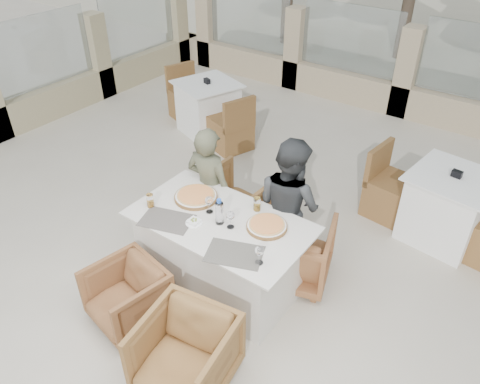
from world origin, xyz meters
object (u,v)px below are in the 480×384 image
Objects in this scene: wine_glass_centre at (209,204)px; pizza_left at (196,196)px; wine_glass_near at (230,219)px; olive_dish at (194,221)px; wine_glass_corner at (259,254)px; bg_table_a at (208,108)px; pizza_right at (267,226)px; armchair_near_right at (186,354)px; bg_table_b at (446,208)px; armchair_far_right at (295,250)px; dining_table at (221,253)px; diner_left at (209,189)px; armchair_far_left at (236,202)px; beer_glass_left at (150,201)px; water_bottle at (219,211)px; beer_glass_right at (257,204)px; armchair_near_left at (127,296)px; diner_right at (289,206)px.

pizza_left is at bearing 159.11° from wine_glass_centre.
olive_dish is at bearing -154.03° from wine_glass_near.
wine_glass_centre is 0.78m from wine_glass_corner.
wine_glass_near is at bearing -27.39° from bg_table_a.
pizza_right is 1.23m from armchair_near_right.
bg_table_a is 1.00× the size of bg_table_b.
bg_table_b reaches higher than armchair_far_right.
armchair_far_right is at bearing 44.77° from dining_table.
pizza_left is 0.58× the size of armchair_far_right.
diner_left reaches higher than pizza_left.
armchair_far_left is at bearing -105.87° from diner_left.
armchair_near_right is (1.06, -0.77, -0.52)m from beer_glass_left.
armchair_near_right is at bearing -102.05° from wine_glass_corner.
water_bottle is 0.19m from wine_glass_centre.
olive_dish is at bearing 173.64° from wine_glass_corner.
armchair_far_left is at bearing 133.61° from wine_glass_corner.
wine_glass_corner is 1.42× the size of beer_glass_left.
wine_glass_near reaches higher than olive_dish.
diner_left is (-0.47, 0.43, 0.29)m from dining_table.
pizza_right is 2.72× the size of beer_glass_left.
beer_glass_right reaches higher than bg_table_a.
dining_table is 0.88m from armchair_far_left.
water_bottle reaches higher than dining_table.
pizza_left is 0.66× the size of armchair_near_left.
wine_glass_corner reaches higher than pizza_left.
water_bottle reaches higher than beer_glass_right.
armchair_near_left is (0.00, -1.59, -0.06)m from armchair_far_left.
armchair_far_left is at bearing 104.42° from olive_dish.
armchair_near_left is 1.66m from diner_right.
wine_glass_centre is 0.96m from armchair_far_right.
water_bottle reaches higher than wine_glass_near.
beer_glass_right is 0.21× the size of armchair_near_left.
armchair_far_left is (-0.98, 1.03, -0.53)m from wine_glass_corner.
pizza_left is 2.19× the size of wine_glass_corner.
pizza_right is at bearing 115.35° from wine_glass_corner.
dining_table is 1.14× the size of diner_right.
pizza_left reaches higher than dining_table.
dining_table reaches higher than armchair_far_left.
armchair_near_right is at bearing -53.93° from pizza_left.
wine_glass_near is (0.11, 0.01, -0.03)m from water_bottle.
diner_left is at bearing 80.72° from armchair_far_left.
armchair_far_left is at bearing 108.65° from wine_glass_centre.
wine_glass_near is 0.69m from diner_right.
water_bottle is 0.18× the size of diner_right.
bg_table_a is (-2.24, 2.42, -0.48)m from wine_glass_near.
armchair_near_left is 0.83m from armchair_near_right.
armchair_far_left is at bearing -141.36° from bg_table_b.
wine_glass_near reaches higher than pizza_left.
pizza_right is at bearing 20.76° from dining_table.
water_bottle reaches higher than armchair_near_left.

